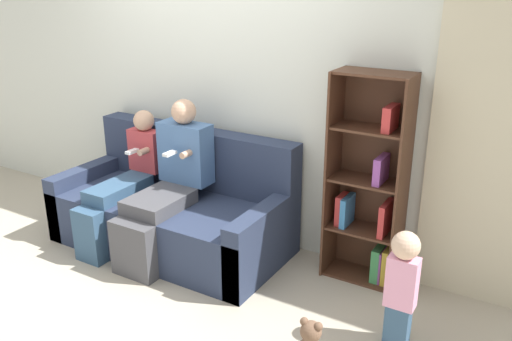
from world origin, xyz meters
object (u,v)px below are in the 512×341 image
Objects in this scene: couch at (175,210)px; adult_seated at (169,180)px; child_seated at (122,181)px; bookshelf at (371,191)px; toddler_standing at (402,283)px.

couch is 0.35m from adult_seated.
child_seated is 0.70× the size of bookshelf.
bookshelf is (1.55, 0.33, 0.38)m from couch.
bookshelf is (-0.45, 0.66, 0.26)m from toddler_standing.
adult_seated is 1.14× the size of child_seated.
toddler_standing is (1.93, -0.21, -0.20)m from adult_seated.
child_seated is at bearing -155.24° from couch.
child_seated is at bearing -174.13° from adult_seated.
bookshelf is (1.48, 0.46, 0.06)m from adult_seated.
couch is at bearing 117.26° from adult_seated.
couch is 1.79× the size of child_seated.
child_seated is (-0.46, -0.05, -0.09)m from adult_seated.
child_seated is 1.41× the size of toddler_standing.
adult_seated is 1.61× the size of toddler_standing.
bookshelf reaches higher than adult_seated.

